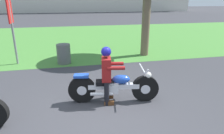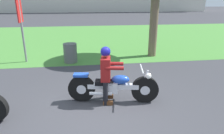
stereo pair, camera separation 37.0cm
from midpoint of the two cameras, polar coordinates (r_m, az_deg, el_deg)
ground at (r=4.64m, az=-1.50°, el=-13.42°), size 120.00×120.00×0.00m
grass_verge at (r=13.75m, az=-6.10°, el=8.33°), size 60.00×12.00×0.01m
motorcycle_lead at (r=5.02m, az=2.51°, el=-5.60°), size 2.23×0.71×0.89m
rider_lead at (r=4.86m, az=0.60°, el=-1.00°), size 0.60×0.52×1.42m
trash_can at (r=8.29m, az=-10.46°, el=3.91°), size 0.54×0.54×0.78m
sign_banner at (r=8.66m, az=-23.32°, el=12.33°), size 0.08×0.60×2.60m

